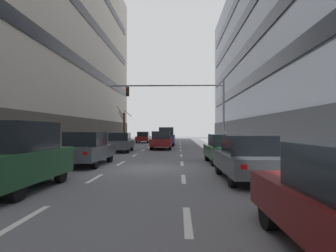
{
  "coord_description": "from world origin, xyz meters",
  "views": [
    {
      "loc": [
        1.52,
        -13.95,
        1.87
      ],
      "look_at": [
        0.54,
        12.25,
        2.2
      ],
      "focal_mm": 30.88,
      "sensor_mm": 36.0,
      "label": 1
    }
  ],
  "objects_px": {
    "street_tree_0": "(124,126)",
    "pedestrian_0": "(225,138)",
    "car_driving_1": "(87,149)",
    "car_driving_5": "(17,156)",
    "traffic_signal_0": "(187,100)",
    "car_parked_1": "(247,158)",
    "car_driving_3": "(143,137)",
    "car_driving_4": "(167,137)",
    "car_driving_0": "(161,140)",
    "car_parked_2": "(224,149)",
    "car_driving_2": "(120,142)"
  },
  "relations": [
    {
      "from": "car_driving_3",
      "to": "traffic_signal_0",
      "type": "xyz_separation_m",
      "value": [
        5.73,
        -14.93,
        3.7
      ]
    },
    {
      "from": "car_parked_1",
      "to": "car_driving_3",
      "type": "bearing_deg",
      "value": 104.1
    },
    {
      "from": "car_driving_0",
      "to": "car_driving_1",
      "type": "bearing_deg",
      "value": -104.37
    },
    {
      "from": "car_driving_4",
      "to": "street_tree_0",
      "type": "xyz_separation_m",
      "value": [
        -6.48,
        7.64,
        1.3
      ]
    },
    {
      "from": "car_driving_1",
      "to": "street_tree_0",
      "type": "xyz_separation_m",
      "value": [
        -3.06,
        26.25,
        1.5
      ]
    },
    {
      "from": "street_tree_0",
      "to": "car_parked_1",
      "type": "bearing_deg",
      "value": -71.16
    },
    {
      "from": "traffic_signal_0",
      "to": "car_driving_4",
      "type": "bearing_deg",
      "value": 105.21
    },
    {
      "from": "car_driving_2",
      "to": "car_driving_4",
      "type": "xyz_separation_m",
      "value": [
        3.5,
        9.56,
        0.26
      ]
    },
    {
      "from": "car_driving_0",
      "to": "traffic_signal_0",
      "type": "height_order",
      "value": "traffic_signal_0"
    },
    {
      "from": "car_driving_0",
      "to": "street_tree_0",
      "type": "distance_m",
      "value": 15.29
    },
    {
      "from": "car_driving_5",
      "to": "car_parked_1",
      "type": "distance_m",
      "value": 7.77
    },
    {
      "from": "street_tree_0",
      "to": "pedestrian_0",
      "type": "bearing_deg",
      "value": -43.9
    },
    {
      "from": "car_driving_4",
      "to": "car_parked_1",
      "type": "bearing_deg",
      "value": -80.25
    },
    {
      "from": "street_tree_0",
      "to": "car_parked_2",
      "type": "bearing_deg",
      "value": -67.47
    },
    {
      "from": "car_driving_0",
      "to": "car_driving_4",
      "type": "xyz_separation_m",
      "value": [
        0.25,
        6.24,
        0.22
      ]
    },
    {
      "from": "car_driving_2",
      "to": "pedestrian_0",
      "type": "height_order",
      "value": "pedestrian_0"
    },
    {
      "from": "car_driving_2",
      "to": "car_driving_5",
      "type": "relative_size",
      "value": 0.99
    },
    {
      "from": "car_parked_2",
      "to": "street_tree_0",
      "type": "height_order",
      "value": "street_tree_0"
    },
    {
      "from": "car_driving_2",
      "to": "car_driving_1",
      "type": "bearing_deg",
      "value": -89.51
    },
    {
      "from": "car_driving_1",
      "to": "car_parked_1",
      "type": "bearing_deg",
      "value": -30.06
    },
    {
      "from": "car_driving_1",
      "to": "pedestrian_0",
      "type": "xyz_separation_m",
      "value": [
        9.47,
        14.2,
        0.14
      ]
    },
    {
      "from": "car_driving_1",
      "to": "car_parked_1",
      "type": "height_order",
      "value": "car_driving_1"
    },
    {
      "from": "car_driving_4",
      "to": "car_parked_1",
      "type": "distance_m",
      "value": 23.2
    },
    {
      "from": "car_driving_0",
      "to": "car_parked_2",
      "type": "height_order",
      "value": "car_driving_0"
    },
    {
      "from": "car_driving_0",
      "to": "car_parked_2",
      "type": "xyz_separation_m",
      "value": [
        4.18,
        -11.21,
        -0.05
      ]
    },
    {
      "from": "car_parked_1",
      "to": "car_parked_2",
      "type": "distance_m",
      "value": 5.41
    },
    {
      "from": "car_driving_4",
      "to": "car_parked_2",
      "type": "bearing_deg",
      "value": -77.31
    },
    {
      "from": "car_driving_1",
      "to": "car_driving_4",
      "type": "distance_m",
      "value": 18.92
    },
    {
      "from": "car_driving_1",
      "to": "car_driving_5",
      "type": "distance_m",
      "value": 6.31
    },
    {
      "from": "car_driving_3",
      "to": "pedestrian_0",
      "type": "relative_size",
      "value": 2.8
    },
    {
      "from": "car_driving_2",
      "to": "car_parked_1",
      "type": "relative_size",
      "value": 0.98
    },
    {
      "from": "car_driving_1",
      "to": "pedestrian_0",
      "type": "distance_m",
      "value": 17.07
    },
    {
      "from": "car_parked_2",
      "to": "street_tree_0",
      "type": "bearing_deg",
      "value": 112.53
    },
    {
      "from": "traffic_signal_0",
      "to": "street_tree_0",
      "type": "bearing_deg",
      "value": 119.0
    },
    {
      "from": "car_driving_0",
      "to": "pedestrian_0",
      "type": "height_order",
      "value": "car_driving_0"
    },
    {
      "from": "car_driving_2",
      "to": "traffic_signal_0",
      "type": "relative_size",
      "value": 0.43
    },
    {
      "from": "car_driving_1",
      "to": "car_driving_4",
      "type": "relative_size",
      "value": 1.06
    },
    {
      "from": "car_driving_2",
      "to": "car_parked_1",
      "type": "distance_m",
      "value": 15.24
    },
    {
      "from": "car_driving_1",
      "to": "car_driving_3",
      "type": "bearing_deg",
      "value": 90.34
    },
    {
      "from": "car_driving_3",
      "to": "street_tree_0",
      "type": "xyz_separation_m",
      "value": [
        -2.91,
        0.65,
        1.58
      ]
    },
    {
      "from": "car_parked_1",
      "to": "car_driving_0",
      "type": "bearing_deg",
      "value": 104.11
    },
    {
      "from": "car_driving_0",
      "to": "car_driving_4",
      "type": "height_order",
      "value": "car_driving_4"
    },
    {
      "from": "car_driving_0",
      "to": "car_driving_3",
      "type": "bearing_deg",
      "value": 104.1
    },
    {
      "from": "car_driving_5",
      "to": "car_driving_1",
      "type": "bearing_deg",
      "value": 88.67
    },
    {
      "from": "car_driving_1",
      "to": "traffic_signal_0",
      "type": "bearing_deg",
      "value": 62.41
    },
    {
      "from": "car_driving_3",
      "to": "car_parked_1",
      "type": "xyz_separation_m",
      "value": [
        7.5,
        -29.85,
        0.04
      ]
    },
    {
      "from": "car_driving_1",
      "to": "car_parked_2",
      "type": "relative_size",
      "value": 1.08
    },
    {
      "from": "street_tree_0",
      "to": "car_driving_5",
      "type": "bearing_deg",
      "value": -84.89
    },
    {
      "from": "car_driving_2",
      "to": "traffic_signal_0",
      "type": "height_order",
      "value": "traffic_signal_0"
    },
    {
      "from": "car_driving_3",
      "to": "car_parked_2",
      "type": "relative_size",
      "value": 0.97
    }
  ]
}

